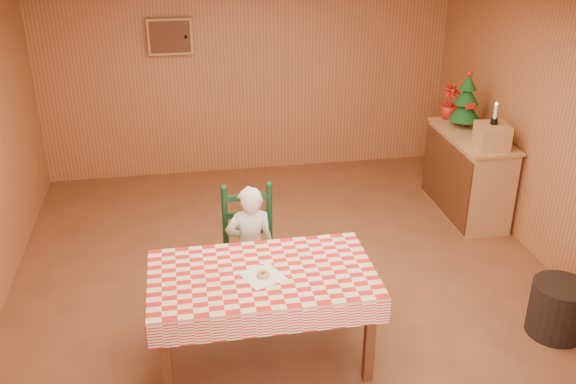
% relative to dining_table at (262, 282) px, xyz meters
% --- Properties ---
extents(ground, '(6.00, 6.00, 0.00)m').
position_rel_dining_table_xyz_m(ground, '(0.36, 0.74, -0.69)').
color(ground, brown).
rests_on(ground, ground).
extents(cabin_walls, '(5.10, 6.05, 2.65)m').
position_rel_dining_table_xyz_m(cabin_walls, '(0.36, 1.28, 1.14)').
color(cabin_walls, '#A9673D').
rests_on(cabin_walls, ground).
extents(dining_table, '(1.66, 0.96, 0.77)m').
position_rel_dining_table_xyz_m(dining_table, '(0.00, 0.00, 0.00)').
color(dining_table, '#532B16').
rests_on(dining_table, ground).
extents(ladder_chair, '(0.44, 0.40, 1.08)m').
position_rel_dining_table_xyz_m(ladder_chair, '(-0.00, 0.79, -0.18)').
color(ladder_chair, '#10311A').
rests_on(ladder_chair, ground).
extents(seated_child, '(0.41, 0.27, 1.12)m').
position_rel_dining_table_xyz_m(seated_child, '(0.00, 0.73, -0.13)').
color(seated_child, silver).
rests_on(seated_child, ground).
extents(napkin, '(0.34, 0.34, 0.00)m').
position_rel_dining_table_xyz_m(napkin, '(0.00, -0.05, 0.08)').
color(napkin, white).
rests_on(napkin, dining_table).
extents(donut, '(0.13, 0.13, 0.03)m').
position_rel_dining_table_xyz_m(donut, '(0.00, -0.05, 0.10)').
color(donut, '#D2984B').
rests_on(donut, napkin).
extents(shelf_unit, '(0.54, 1.24, 0.93)m').
position_rel_dining_table_xyz_m(shelf_unit, '(2.55, 2.06, -0.22)').
color(shelf_unit, tan).
rests_on(shelf_unit, ground).
extents(crate, '(0.33, 0.33, 0.25)m').
position_rel_dining_table_xyz_m(crate, '(2.56, 1.66, 0.37)').
color(crate, tan).
rests_on(crate, shelf_unit).
extents(christmas_tree, '(0.34, 0.34, 0.62)m').
position_rel_dining_table_xyz_m(christmas_tree, '(2.56, 2.31, 0.52)').
color(christmas_tree, '#532B16').
rests_on(christmas_tree, shelf_unit).
extents(flower_arrangement, '(0.26, 0.26, 0.38)m').
position_rel_dining_table_xyz_m(flower_arrangement, '(2.51, 2.61, 0.43)').
color(flower_arrangement, '#B41810').
rests_on(flower_arrangement, shelf_unit).
extents(candle_set, '(0.07, 0.07, 0.22)m').
position_rel_dining_table_xyz_m(candle_set, '(2.56, 1.66, 0.56)').
color(candle_set, black).
rests_on(candle_set, crate).
extents(storage_bin, '(0.52, 0.52, 0.45)m').
position_rel_dining_table_xyz_m(storage_bin, '(2.38, -0.10, -0.46)').
color(storage_bin, black).
rests_on(storage_bin, ground).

